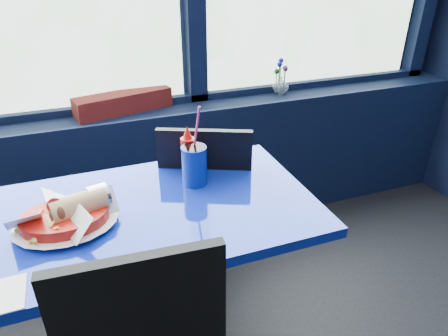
% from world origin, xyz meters
% --- Properties ---
extents(window_sill, '(5.00, 0.26, 0.80)m').
position_xyz_m(window_sill, '(0.00, 2.87, 0.40)').
color(window_sill, black).
rests_on(window_sill, ground).
extents(near_table, '(1.20, 0.70, 0.75)m').
position_xyz_m(near_table, '(0.30, 2.00, 0.57)').
color(near_table, black).
rests_on(near_table, ground).
extents(chair_near_back, '(0.55, 0.55, 0.92)m').
position_xyz_m(chair_near_back, '(0.54, 2.33, 0.53)').
color(chair_near_back, black).
rests_on(chair_near_back, ground).
extents(planter_box, '(0.53, 0.25, 0.10)m').
position_xyz_m(planter_box, '(0.35, 2.90, 0.85)').
color(planter_box, maroon).
rests_on(planter_box, window_sill).
extents(flower_vase, '(0.11, 0.11, 0.21)m').
position_xyz_m(flower_vase, '(1.29, 2.88, 0.86)').
color(flower_vase, silver).
rests_on(flower_vase, window_sill).
extents(food_basket, '(0.33, 0.33, 0.11)m').
position_xyz_m(food_basket, '(0.03, 1.99, 0.79)').
color(food_basket, '#B0130B').
rests_on(food_basket, near_table).
extents(ketchup_bottle, '(0.06, 0.06, 0.22)m').
position_xyz_m(ketchup_bottle, '(0.50, 2.18, 0.85)').
color(ketchup_bottle, '#B0130B').
rests_on(ketchup_bottle, near_table).
extents(soda_cup, '(0.10, 0.10, 0.33)m').
position_xyz_m(soda_cup, '(0.51, 2.11, 0.83)').
color(soda_cup, navy).
rests_on(soda_cup, near_table).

